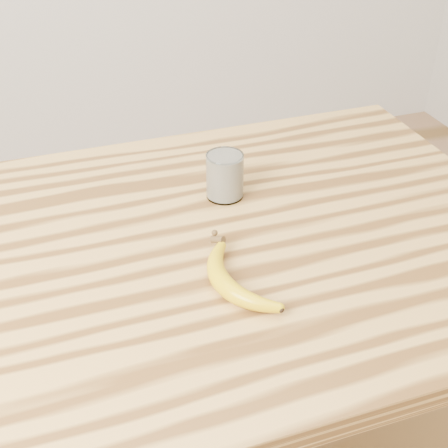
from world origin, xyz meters
name	(u,v)px	position (x,y,z in m)	size (l,w,h in m)	color
table	(189,303)	(0.00, 0.00, 0.77)	(1.20, 0.80, 0.90)	#B68743
smoothie_glass	(225,176)	(0.11, 0.12, 0.94)	(0.07, 0.07, 0.09)	white
banana	(223,284)	(0.02, -0.13, 0.92)	(0.09, 0.25, 0.03)	#CAA30A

